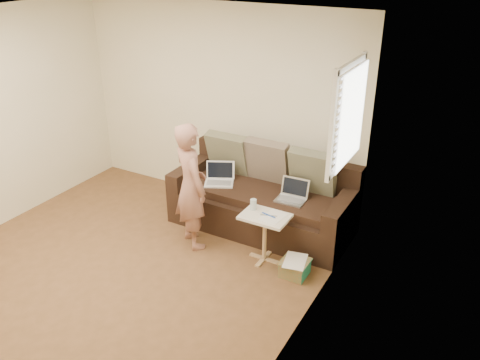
{
  "coord_description": "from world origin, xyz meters",
  "views": [
    {
      "loc": [
        3.26,
        -3.0,
        3.21
      ],
      "look_at": [
        0.8,
        1.4,
        0.78
      ],
      "focal_mm": 36.89,
      "sensor_mm": 36.0,
      "label": 1
    }
  ],
  "objects": [
    {
      "name": "laptop_silver",
      "position": [
        1.32,
        1.66,
        0.52
      ],
      "size": [
        0.34,
        0.25,
        0.22
      ],
      "primitive_type": null,
      "rotation": [
        0.0,
        0.0,
        0.04
      ],
      "color": "#B7BABC",
      "rests_on": "sofa"
    },
    {
      "name": "side_table",
      "position": [
        1.25,
        1.15,
        0.28
      ],
      "size": [
        0.52,
        0.36,
        0.57
      ],
      "primitive_type": null,
      "color": "silver",
      "rests_on": "ground"
    },
    {
      "name": "pillow_left",
      "position": [
        0.3,
        1.99,
        0.79
      ],
      "size": [
        0.55,
        0.29,
        0.57
      ],
      "primitive_type": null,
      "rotation": [
        0.28,
        0.0,
        0.0
      ],
      "color": "#5B5C44",
      "rests_on": "sofa"
    },
    {
      "name": "floor",
      "position": [
        0.0,
        0.0,
        0.0
      ],
      "size": [
        4.5,
        4.5,
        0.0
      ],
      "primitive_type": "plane",
      "color": "brown",
      "rests_on": "ground"
    },
    {
      "name": "scissors",
      "position": [
        1.29,
        1.16,
        0.57
      ],
      "size": [
        0.19,
        0.12,
        0.02
      ],
      "primitive_type": null,
      "rotation": [
        0.0,
        0.0,
        -0.09
      ],
      "color": "silver",
      "rests_on": "side_table"
    },
    {
      "name": "window_blinds",
      "position": [
        1.95,
        1.5,
        1.7
      ],
      "size": [
        0.12,
        0.88,
        1.08
      ],
      "primitive_type": null,
      "color": "white",
      "rests_on": "wall_right"
    },
    {
      "name": "wall_right",
      "position": [
        2.0,
        0.0,
        1.3
      ],
      "size": [
        0.0,
        4.5,
        4.5
      ],
      "primitive_type": "plane",
      "rotation": [
        1.57,
        0.0,
        -1.57
      ],
      "color": "beige",
      "rests_on": "ground"
    },
    {
      "name": "laptop_white",
      "position": [
        0.37,
        1.64,
        0.52
      ],
      "size": [
        0.43,
        0.38,
        0.26
      ],
      "primitive_type": null,
      "rotation": [
        0.0,
        0.0,
        0.46
      ],
      "color": "white",
      "rests_on": "sofa"
    },
    {
      "name": "person",
      "position": [
        0.36,
        1.05,
        0.75
      ],
      "size": [
        0.66,
        0.61,
        1.5
      ],
      "primitive_type": "imported",
      "rotation": [
        0.0,
        0.0,
        2.56
      ],
      "color": "#9F5D57",
      "rests_on": "ground"
    },
    {
      "name": "sofa",
      "position": [
        0.9,
        1.77,
        0.42
      ],
      "size": [
        2.2,
        0.95,
        0.85
      ],
      "primitive_type": null,
      "color": "black",
      "rests_on": "ground"
    },
    {
      "name": "striped_box",
      "position": [
        1.66,
        1.05,
        0.09
      ],
      "size": [
        0.29,
        0.29,
        0.18
      ],
      "primitive_type": null,
      "color": "#C8581E",
      "rests_on": "ground"
    },
    {
      "name": "wall_back",
      "position": [
        0.0,
        2.25,
        1.3
      ],
      "size": [
        4.0,
        0.0,
        4.0
      ],
      "primitive_type": "plane",
      "rotation": [
        1.57,
        0.0,
        0.0
      ],
      "color": "beige",
      "rests_on": "ground"
    },
    {
      "name": "drinking_glass",
      "position": [
        1.07,
        1.21,
        0.63
      ],
      "size": [
        0.07,
        0.07,
        0.12
      ],
      "primitive_type": null,
      "color": "silver",
      "rests_on": "side_table"
    },
    {
      "name": "pillow_right",
      "position": [
        1.45,
        1.98,
        0.79
      ],
      "size": [
        0.55,
        0.28,
        0.57
      ],
      "primitive_type": null,
      "rotation": [
        0.26,
        0.0,
        0.0
      ],
      "color": "#5B5C44",
      "rests_on": "sofa"
    },
    {
      "name": "ceiling",
      "position": [
        0.0,
        0.0,
        2.6
      ],
      "size": [
        4.5,
        4.5,
        0.0
      ],
      "primitive_type": "plane",
      "rotation": [
        3.14,
        0.0,
        0.0
      ],
      "color": "white",
      "rests_on": "wall_back"
    },
    {
      "name": "paper_on_table",
      "position": [
        1.34,
        1.16,
        0.57
      ],
      "size": [
        0.25,
        0.33,
        0.0
      ],
      "primitive_type": null,
      "rotation": [
        0.0,
        0.0,
        -0.14
      ],
      "color": "white",
      "rests_on": "side_table"
    },
    {
      "name": "pillow_mid",
      "position": [
        0.85,
        2.01,
        0.79
      ],
      "size": [
        0.55,
        0.27,
        0.57
      ],
      "primitive_type": null,
      "rotation": [
        0.24,
        0.0,
        0.0
      ],
      "color": "brown",
      "rests_on": "sofa"
    }
  ]
}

